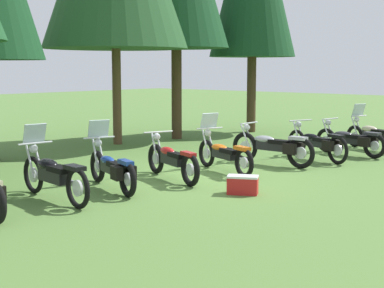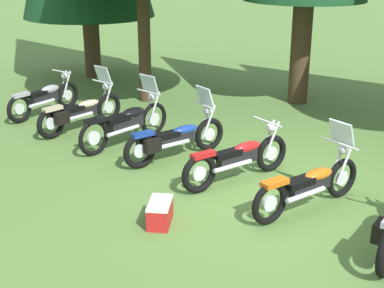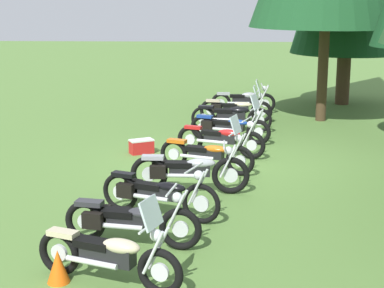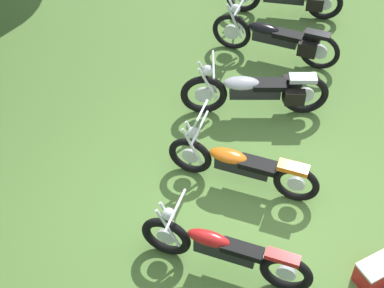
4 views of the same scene
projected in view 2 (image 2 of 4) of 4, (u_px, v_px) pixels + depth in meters
ground_plane at (267, 198)px, 9.04m from camera, size 80.00×80.00×0.00m
motorcycle_0 at (45, 98)px, 13.26m from camera, size 0.66×2.19×0.99m
motorcycle_1 at (80, 111)px, 12.18m from camera, size 0.73×2.31×1.35m
motorcycle_2 at (127, 121)px, 11.29m from camera, size 0.69×2.38×1.37m
motorcycle_3 at (175, 138)px, 10.51m from camera, size 1.02×2.22×1.35m
motorcycle_4 at (238, 158)px, 9.54m from camera, size 1.04×2.23×1.00m
motorcycle_5 at (310, 183)px, 8.51m from camera, size 1.02×2.19×1.35m
picnic_cooler at (160, 213)px, 8.15m from camera, size 0.56×0.68×0.36m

